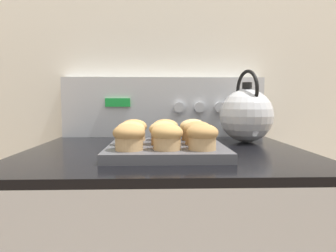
{
  "coord_description": "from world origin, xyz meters",
  "views": [
    {
      "loc": [
        -0.02,
        -0.47,
        1.05
      ],
      "look_at": [
        0.0,
        0.24,
        0.99
      ],
      "focal_mm": 32.0,
      "sensor_mm": 36.0,
      "label": 1
    }
  ],
  "objects_px": {
    "muffin_r0_c2": "(202,136)",
    "muffin_r1_c2": "(198,132)",
    "muffin_r1_c0": "(131,133)",
    "muffin_pan": "(164,149)",
    "muffin_r1_c1": "(163,132)",
    "tea_kettle": "(246,115)",
    "muffin_r0_c0": "(129,137)",
    "muffin_r0_c1": "(166,136)",
    "muffin_r2_c1": "(165,129)",
    "muffin_r2_c2": "(193,129)",
    "muffin_r2_c0": "(134,130)"
  },
  "relations": [
    {
      "from": "muffin_r0_c2",
      "to": "muffin_r1_c2",
      "type": "bearing_deg",
      "value": 89.67
    },
    {
      "from": "muffin_r1_c0",
      "to": "muffin_pan",
      "type": "bearing_deg",
      "value": 1.7
    },
    {
      "from": "muffin_r1_c1",
      "to": "tea_kettle",
      "type": "relative_size",
      "value": 0.31
    },
    {
      "from": "muffin_pan",
      "to": "muffin_r1_c0",
      "type": "height_order",
      "value": "muffin_r1_c0"
    },
    {
      "from": "muffin_pan",
      "to": "muffin_r0_c0",
      "type": "bearing_deg",
      "value": -134.1
    },
    {
      "from": "muffin_r1_c1",
      "to": "tea_kettle",
      "type": "height_order",
      "value": "tea_kettle"
    },
    {
      "from": "muffin_r0_c1",
      "to": "muffin_r1_c2",
      "type": "bearing_deg",
      "value": 44.61
    },
    {
      "from": "muffin_r0_c1",
      "to": "muffin_r1_c1",
      "type": "bearing_deg",
      "value": 93.23
    },
    {
      "from": "muffin_r2_c1",
      "to": "muffin_r2_c2",
      "type": "relative_size",
      "value": 1.0
    },
    {
      "from": "muffin_r2_c1",
      "to": "muffin_r0_c1",
      "type": "bearing_deg",
      "value": -90.13
    },
    {
      "from": "muffin_r1_c0",
      "to": "muffin_r1_c2",
      "type": "height_order",
      "value": "same"
    },
    {
      "from": "muffin_r0_c1",
      "to": "muffin_r2_c2",
      "type": "height_order",
      "value": "same"
    },
    {
      "from": "muffin_r1_c2",
      "to": "muffin_r2_c0",
      "type": "xyz_separation_m",
      "value": [
        -0.16,
        0.08,
        0.0
      ]
    },
    {
      "from": "muffin_r0_c0",
      "to": "muffin_r1_c0",
      "type": "distance_m",
      "value": 0.08
    },
    {
      "from": "muffin_r0_c1",
      "to": "muffin_r2_c0",
      "type": "bearing_deg",
      "value": 117.87
    },
    {
      "from": "muffin_r2_c2",
      "to": "tea_kettle",
      "type": "distance_m",
      "value": 0.21
    },
    {
      "from": "muffin_r0_c2",
      "to": "muffin_r2_c1",
      "type": "distance_m",
      "value": 0.18
    },
    {
      "from": "muffin_r0_c0",
      "to": "muffin_r2_c0",
      "type": "bearing_deg",
      "value": 90.8
    },
    {
      "from": "muffin_pan",
      "to": "muffin_r1_c2",
      "type": "relative_size",
      "value": 3.98
    },
    {
      "from": "muffin_r1_c0",
      "to": "muffin_r2_c0",
      "type": "height_order",
      "value": "same"
    },
    {
      "from": "muffin_r0_c2",
      "to": "muffin_r2_c1",
      "type": "height_order",
      "value": "same"
    },
    {
      "from": "muffin_r1_c1",
      "to": "muffin_r2_c1",
      "type": "xyz_separation_m",
      "value": [
        0.0,
        0.08,
        0.0
      ]
    },
    {
      "from": "muffin_r1_c2",
      "to": "muffin_r2_c1",
      "type": "distance_m",
      "value": 0.11
    },
    {
      "from": "muffin_r0_c0",
      "to": "muffin_r2_c0",
      "type": "distance_m",
      "value": 0.16
    },
    {
      "from": "muffin_r1_c2",
      "to": "muffin_r0_c2",
      "type": "bearing_deg",
      "value": -90.33
    },
    {
      "from": "muffin_r0_c0",
      "to": "muffin_r2_c1",
      "type": "xyz_separation_m",
      "value": [
        0.08,
        0.16,
        0.0
      ]
    },
    {
      "from": "muffin_pan",
      "to": "muffin_r2_c2",
      "type": "relative_size",
      "value": 3.98
    },
    {
      "from": "muffin_r2_c1",
      "to": "muffin_r2_c0",
      "type": "bearing_deg",
      "value": -177.46
    },
    {
      "from": "muffin_pan",
      "to": "muffin_r2_c0",
      "type": "distance_m",
      "value": 0.12
    },
    {
      "from": "muffin_r2_c2",
      "to": "tea_kettle",
      "type": "bearing_deg",
      "value": 32.04
    },
    {
      "from": "muffin_pan",
      "to": "muffin_r0_c0",
      "type": "xyz_separation_m",
      "value": [
        -0.08,
        -0.08,
        0.04
      ]
    },
    {
      "from": "tea_kettle",
      "to": "muffin_r0_c2",
      "type": "bearing_deg",
      "value": -122.74
    },
    {
      "from": "muffin_r1_c0",
      "to": "muffin_r2_c1",
      "type": "relative_size",
      "value": 1.0
    },
    {
      "from": "muffin_r2_c1",
      "to": "muffin_r2_c2",
      "type": "height_order",
      "value": "same"
    },
    {
      "from": "muffin_r0_c0",
      "to": "muffin_r1_c2",
      "type": "height_order",
      "value": "same"
    },
    {
      "from": "tea_kettle",
      "to": "muffin_r0_c0",
      "type": "bearing_deg",
      "value": -140.75
    },
    {
      "from": "muffin_r2_c2",
      "to": "tea_kettle",
      "type": "height_order",
      "value": "tea_kettle"
    },
    {
      "from": "muffin_r1_c2",
      "to": "muffin_r1_c1",
      "type": "bearing_deg",
      "value": 178.7
    },
    {
      "from": "muffin_r1_c1",
      "to": "muffin_r2_c0",
      "type": "height_order",
      "value": "same"
    },
    {
      "from": "muffin_r0_c2",
      "to": "muffin_r2_c0",
      "type": "relative_size",
      "value": 1.0
    },
    {
      "from": "muffin_r1_c1",
      "to": "muffin_r2_c1",
      "type": "height_order",
      "value": "same"
    },
    {
      "from": "muffin_r1_c0",
      "to": "muffin_r2_c2",
      "type": "height_order",
      "value": "same"
    },
    {
      "from": "muffin_r0_c2",
      "to": "tea_kettle",
      "type": "relative_size",
      "value": 0.31
    },
    {
      "from": "muffin_r0_c0",
      "to": "muffin_r1_c0",
      "type": "relative_size",
      "value": 1.0
    },
    {
      "from": "muffin_r0_c1",
      "to": "muffin_r0_c2",
      "type": "xyz_separation_m",
      "value": [
        0.08,
        -0.0,
        0.0
      ]
    },
    {
      "from": "muffin_r1_c2",
      "to": "muffin_r1_c0",
      "type": "bearing_deg",
      "value": -179.33
    },
    {
      "from": "muffin_r1_c0",
      "to": "muffin_r2_c1",
      "type": "height_order",
      "value": "same"
    },
    {
      "from": "muffin_pan",
      "to": "muffin_r0_c1",
      "type": "bearing_deg",
      "value": -88.08
    },
    {
      "from": "muffin_r1_c2",
      "to": "muffin_r2_c1",
      "type": "xyz_separation_m",
      "value": [
        -0.08,
        0.08,
        0.0
      ]
    },
    {
      "from": "muffin_r0_c1",
      "to": "muffin_r0_c2",
      "type": "relative_size",
      "value": 1.0
    }
  ]
}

